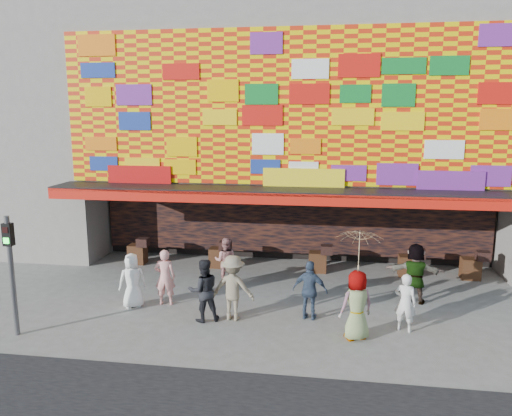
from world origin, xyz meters
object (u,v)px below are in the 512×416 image
object	(u,v)px
ped_c	(204,290)
ped_d	(233,288)
signal_left	(11,262)
ped_b	(165,277)
ped_f	(415,273)
parasol	(359,251)
ped_a	(132,281)
ped_e	(310,290)
ped_h	(405,303)
ped_i	(226,261)
ped_g	(357,305)

from	to	relation	value
ped_c	ped_d	bearing A→B (deg)	171.15
signal_left	ped_b	distance (m)	4.01
ped_d	ped_f	size ratio (longest dim) A/B	0.99
parasol	ped_b	bearing A→B (deg)	164.61
ped_a	ped_f	bearing A→B (deg)	161.74
signal_left	ped_e	xyz separation A→B (m)	(7.11, 2.04, -1.06)
ped_b	ped_e	xyz separation A→B (m)	(4.12, -0.42, -0.01)
signal_left	ped_h	size ratio (longest dim) A/B	2.01
ped_e	ped_b	bearing A→B (deg)	4.53
signal_left	ped_d	size ratio (longest dim) A/B	1.72
ped_a	ped_i	bearing A→B (deg)	-161.99
ped_d	ped_g	xyz separation A→B (m)	(3.16, -0.72, -0.02)
ped_f	signal_left	bearing A→B (deg)	25.64
ped_b	ped_d	world-z (taller)	ped_d
ped_e	ped_a	bearing A→B (deg)	9.34
ped_c	ped_e	xyz separation A→B (m)	(2.75, 0.52, -0.04)
parasol	ped_f	bearing A→B (deg)	56.47
ped_a	ped_e	world-z (taller)	ped_e
signal_left	ped_g	size ratio (longest dim) A/B	1.75
ped_b	ped_e	distance (m)	4.14
ped_h	ped_i	world-z (taller)	ped_i
ped_e	ped_h	xyz separation A→B (m)	(2.38, -0.38, -0.05)
ped_c	ped_d	distance (m)	0.77
ped_b	parasol	bearing A→B (deg)	155.13
signal_left	ped_i	distance (m)	6.32
signal_left	ped_g	world-z (taller)	signal_left
ped_c	ped_g	size ratio (longest dim) A/B	0.98
ped_a	ped_f	distance (m)	8.02
ped_b	ped_f	distance (m)	7.14
ped_h	parasol	world-z (taller)	parasol
ped_b	ped_i	distance (m)	2.42
ped_g	ped_i	distance (m)	5.26
signal_left	ped_b	size ratio (longest dim) A/B	1.85
ped_a	ped_e	xyz separation A→B (m)	(4.96, -0.09, 0.02)
ped_g	ped_c	bearing A→B (deg)	-32.76
signal_left	ped_c	bearing A→B (deg)	19.19
signal_left	ped_g	distance (m)	8.39
ped_f	ped_h	size ratio (longest dim) A/B	1.18
parasol	ped_g	bearing A→B (deg)	90.00
ped_h	ped_a	bearing A→B (deg)	17.24
ped_b	ped_d	xyz separation A→B (m)	(2.12, -0.74, 0.06)
ped_a	ped_h	distance (m)	7.35
ped_d	ped_b	bearing A→B (deg)	-13.23
ped_d	parasol	world-z (taller)	parasol
signal_left	ped_a	xyz separation A→B (m)	(2.15, 2.13, -1.08)
ped_c	ped_i	world-z (taller)	ped_c
ped_a	parasol	xyz separation A→B (m)	(6.12, -1.12, 1.43)
parasol	ped_a	bearing A→B (deg)	169.62
ped_g	ped_f	bearing A→B (deg)	-148.88
ped_f	parasol	bearing A→B (deg)	62.03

